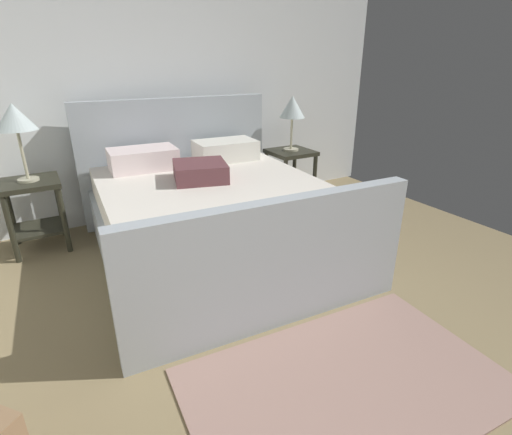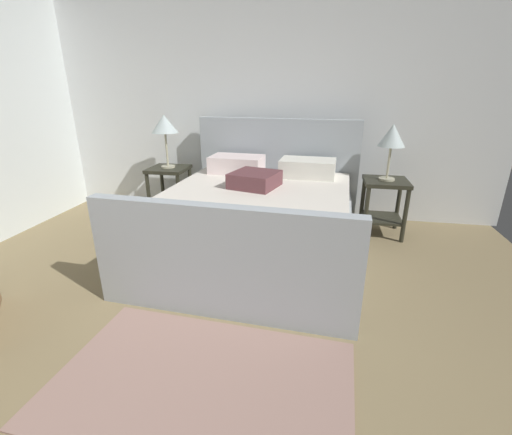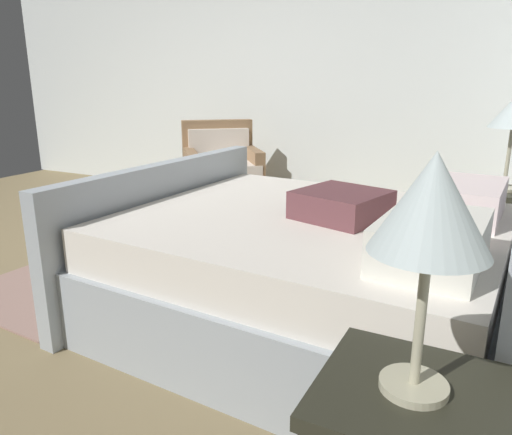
{
  "view_description": "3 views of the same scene",
  "coord_description": "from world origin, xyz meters",
  "px_view_note": "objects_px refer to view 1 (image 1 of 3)",
  "views": [
    {
      "loc": [
        -1.09,
        -0.65,
        1.53
      ],
      "look_at": [
        0.14,
        1.5,
        0.51
      ],
      "focal_mm": 27.47,
      "sensor_mm": 36.0,
      "label": 1
    },
    {
      "loc": [
        0.61,
        -0.96,
        1.5
      ],
      "look_at": [
        0.13,
        1.59,
        0.53
      ],
      "focal_mm": 24.56,
      "sensor_mm": 36.0,
      "label": 2
    },
    {
      "loc": [
        2.33,
        2.87,
        1.3
      ],
      "look_at": [
        -0.19,
        1.57,
        0.49
      ],
      "focal_mm": 34.03,
      "sensor_mm": 36.0,
      "label": 3
    }
  ],
  "objects_px": {
    "table_lamp_left": "(15,119)",
    "table_lamp_right": "(292,108)",
    "nightstand_right": "(290,168)",
    "nightstand_left": "(34,204)",
    "bed": "(212,214)"
  },
  "relations": [
    {
      "from": "nightstand_left",
      "to": "nightstand_right",
      "type": "bearing_deg",
      "value": -3.36
    },
    {
      "from": "bed",
      "to": "nightstand_right",
      "type": "bearing_deg",
      "value": 28.92
    },
    {
      "from": "nightstand_right",
      "to": "nightstand_left",
      "type": "height_order",
      "value": "same"
    },
    {
      "from": "table_lamp_right",
      "to": "nightstand_right",
      "type": "bearing_deg",
      "value": -90.0
    },
    {
      "from": "table_lamp_right",
      "to": "table_lamp_left",
      "type": "bearing_deg",
      "value": 176.64
    },
    {
      "from": "bed",
      "to": "nightstand_right",
      "type": "relative_size",
      "value": 3.67
    },
    {
      "from": "nightstand_right",
      "to": "table_lamp_left",
      "type": "bearing_deg",
      "value": 176.64
    },
    {
      "from": "nightstand_right",
      "to": "nightstand_left",
      "type": "xyz_separation_m",
      "value": [
        -2.46,
        0.14,
        0.0
      ]
    },
    {
      "from": "nightstand_left",
      "to": "bed",
      "type": "bearing_deg",
      "value": -33.72
    },
    {
      "from": "nightstand_right",
      "to": "nightstand_left",
      "type": "bearing_deg",
      "value": 176.64
    },
    {
      "from": "nightstand_right",
      "to": "nightstand_left",
      "type": "relative_size",
      "value": 1.0
    },
    {
      "from": "nightstand_right",
      "to": "bed",
      "type": "bearing_deg",
      "value": -151.08
    },
    {
      "from": "table_lamp_right",
      "to": "nightstand_left",
      "type": "bearing_deg",
      "value": 176.64
    },
    {
      "from": "table_lamp_left",
      "to": "nightstand_left",
      "type": "bearing_deg",
      "value": -80.54
    },
    {
      "from": "table_lamp_left",
      "to": "table_lamp_right",
      "type": "bearing_deg",
      "value": -3.36
    }
  ]
}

